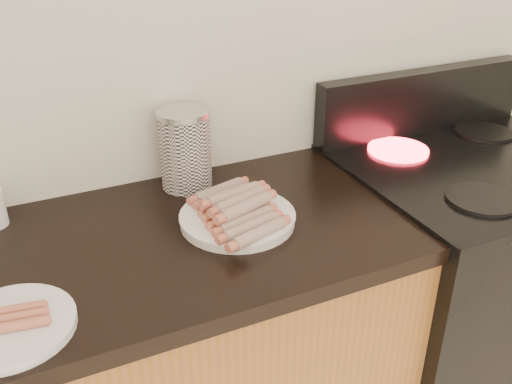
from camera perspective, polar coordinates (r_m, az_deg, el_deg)
name	(u,v)px	position (r m, az deg, el deg)	size (l,w,h in m)	color
wall_back	(180,28)	(1.50, -7.64, 15.95)	(4.00, 0.04, 2.60)	silver
stove	(456,290)	(1.99, 19.41, -9.20)	(0.76, 0.65, 0.91)	black
stove_panel	(422,101)	(1.92, 16.29, 8.76)	(0.76, 0.06, 0.20)	black
burner_near_left	(482,199)	(1.55, 21.65, -0.64)	(0.18, 0.18, 0.01)	black
burner_far_left	(398,150)	(1.77, 14.02, 4.12)	(0.18, 0.18, 0.01)	#FF1E2D
burner_far_right	(484,132)	(1.99, 21.81, 5.60)	(0.18, 0.18, 0.01)	black
main_plate	(238,219)	(1.36, -1.86, -2.76)	(0.27, 0.27, 0.02)	white
side_plate	(10,327)	(1.15, -23.37, -12.25)	(0.23, 0.23, 0.02)	silver
hotdog_pile	(237,208)	(1.35, -1.88, -1.61)	(0.14, 0.29, 0.06)	maroon
plain_sausages	(8,319)	(1.13, -23.54, -11.55)	(0.13, 0.08, 0.02)	#CF6A43
canister	(185,149)	(1.50, -7.09, 4.30)	(0.14, 0.14, 0.21)	white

